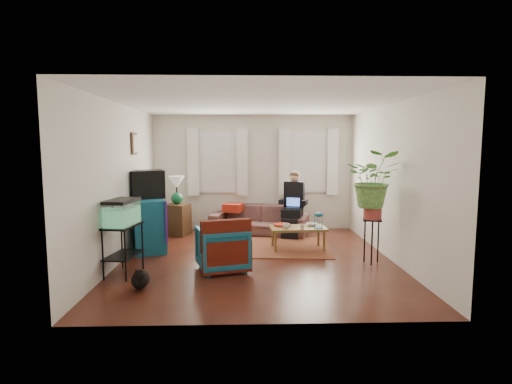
{
  "coord_description": "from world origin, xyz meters",
  "views": [
    {
      "loc": [
        -0.21,
        -6.58,
        1.89
      ],
      "look_at": [
        0.0,
        0.4,
        1.1
      ],
      "focal_mm": 28.0,
      "sensor_mm": 36.0,
      "label": 1
    }
  ],
  "objects_px": {
    "aquarium_stand": "(123,250)",
    "plant_stand": "(372,241)",
    "dresser": "(148,224)",
    "coffee_table": "(298,238)",
    "armchair": "(222,246)",
    "side_table": "(177,219)",
    "sofa": "(259,215)"
  },
  "relations": [
    {
      "from": "dresser",
      "to": "armchair",
      "type": "height_order",
      "value": "dresser"
    },
    {
      "from": "sofa",
      "to": "armchair",
      "type": "xyz_separation_m",
      "value": [
        -0.68,
        -2.63,
        -0.04
      ]
    },
    {
      "from": "armchair",
      "to": "plant_stand",
      "type": "relative_size",
      "value": 1.02
    },
    {
      "from": "coffee_table",
      "to": "armchair",
      "type": "bearing_deg",
      "value": -141.2
    },
    {
      "from": "dresser",
      "to": "coffee_table",
      "type": "xyz_separation_m",
      "value": [
        2.77,
        -0.1,
        -0.27
      ]
    },
    {
      "from": "side_table",
      "to": "armchair",
      "type": "distance_m",
      "value": 2.75
    },
    {
      "from": "side_table",
      "to": "dresser",
      "type": "relative_size",
      "value": 0.63
    },
    {
      "from": "dresser",
      "to": "coffee_table",
      "type": "distance_m",
      "value": 2.79
    },
    {
      "from": "side_table",
      "to": "coffee_table",
      "type": "relative_size",
      "value": 0.66
    },
    {
      "from": "coffee_table",
      "to": "sofa",
      "type": "bearing_deg",
      "value": 111.66
    },
    {
      "from": "aquarium_stand",
      "to": "plant_stand",
      "type": "xyz_separation_m",
      "value": [
        3.86,
        0.47,
        -0.01
      ]
    },
    {
      "from": "sofa",
      "to": "plant_stand",
      "type": "bearing_deg",
      "value": -36.16
    },
    {
      "from": "dresser",
      "to": "aquarium_stand",
      "type": "bearing_deg",
      "value": -109.73
    },
    {
      "from": "coffee_table",
      "to": "aquarium_stand",
      "type": "bearing_deg",
      "value": -156.72
    },
    {
      "from": "armchair",
      "to": "plant_stand",
      "type": "xyz_separation_m",
      "value": [
        2.42,
        0.29,
        -0.01
      ]
    },
    {
      "from": "dresser",
      "to": "coffee_table",
      "type": "bearing_deg",
      "value": -21.33
    },
    {
      "from": "armchair",
      "to": "coffee_table",
      "type": "relative_size",
      "value": 0.73
    },
    {
      "from": "aquarium_stand",
      "to": "coffee_table",
      "type": "relative_size",
      "value": 0.74
    },
    {
      "from": "sofa",
      "to": "plant_stand",
      "type": "distance_m",
      "value": 2.91
    },
    {
      "from": "sofa",
      "to": "dresser",
      "type": "height_order",
      "value": "dresser"
    },
    {
      "from": "side_table",
      "to": "dresser",
      "type": "height_order",
      "value": "dresser"
    },
    {
      "from": "aquarium_stand",
      "to": "armchair",
      "type": "relative_size",
      "value": 1.01
    },
    {
      "from": "side_table",
      "to": "armchair",
      "type": "xyz_separation_m",
      "value": [
        1.1,
        -2.52,
        0.04
      ]
    },
    {
      "from": "side_table",
      "to": "aquarium_stand",
      "type": "height_order",
      "value": "aquarium_stand"
    },
    {
      "from": "armchair",
      "to": "aquarium_stand",
      "type": "bearing_deg",
      "value": -8.89
    },
    {
      "from": "side_table",
      "to": "sofa",
      "type": "bearing_deg",
      "value": 3.45
    },
    {
      "from": "dresser",
      "to": "aquarium_stand",
      "type": "relative_size",
      "value": 1.42
    },
    {
      "from": "aquarium_stand",
      "to": "coffee_table",
      "type": "height_order",
      "value": "aquarium_stand"
    },
    {
      "from": "dresser",
      "to": "armchair",
      "type": "relative_size",
      "value": 1.43
    },
    {
      "from": "dresser",
      "to": "sofa",
      "type": "bearing_deg",
      "value": 12.75
    },
    {
      "from": "dresser",
      "to": "plant_stand",
      "type": "bearing_deg",
      "value": -34.03
    },
    {
      "from": "aquarium_stand",
      "to": "armchair",
      "type": "distance_m",
      "value": 1.46
    }
  ]
}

